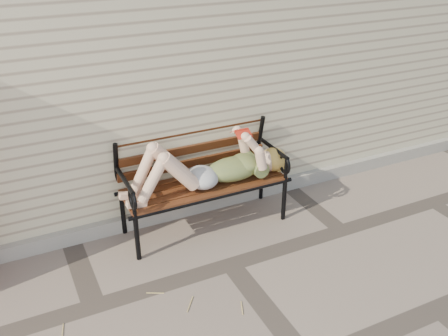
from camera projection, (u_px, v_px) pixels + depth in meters
ground at (231, 264)px, 4.56m from camera, size 80.00×80.00×0.00m
house_wall at (125, 34)px, 6.27m from camera, size 8.00×4.00×3.00m
foundation_strip at (190, 207)px, 5.30m from camera, size 8.00×0.10×0.15m
garden_bench at (200, 165)px, 4.92m from camera, size 1.78×0.71×1.15m
reading_woman at (207, 167)px, 4.79m from camera, size 1.68×0.38×0.53m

